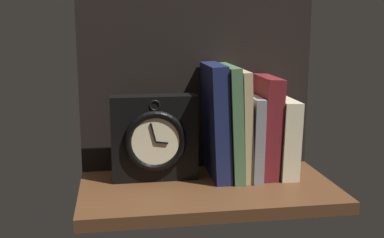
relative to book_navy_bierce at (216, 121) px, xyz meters
The scene contains 9 objects.
ground_plane 15.25cm from the book_navy_bierce, 116.08° to the right, with size 54.08×29.36×2.50cm, color #4C2D19.
back_panel 11.91cm from the book_navy_bierce, 108.33° to the left, with size 54.08×1.20×41.21cm, color black.
book_navy_bierce is the anchor object (origin of this frame).
book_green_romantic 3.23cm from the book_navy_bierce, ahead, with size 2.35×15.59×24.91cm, color #476B44.
book_tan_shortstories 5.67cm from the book_navy_bierce, ahead, with size 1.85×14.63×23.98cm, color tan.
book_gray_chess 8.69cm from the book_navy_bierce, ahead, with size 2.20×15.50×18.27cm, color gray.
book_maroon_dawkins 11.36cm from the book_navy_bierce, ahead, with size 3.81×13.29×22.31cm, color maroon.
book_cream_twain 15.93cm from the book_navy_bierce, ahead, with size 3.92×14.21×17.29cm, color beige.
framed_clock 13.99cm from the book_navy_bierce, behind, with size 18.70×6.20×18.70cm.
Camera 1 is at (-19.18, -97.28, 34.74)cm, focal length 45.66 mm.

